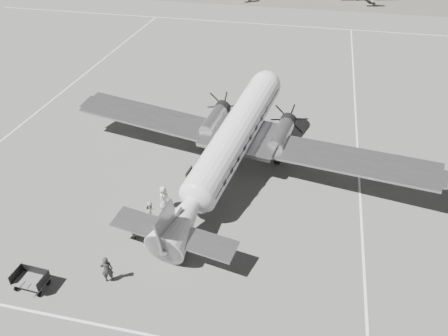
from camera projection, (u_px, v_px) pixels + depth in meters
ground at (199, 175)px, 33.45m from camera, size 260.00×260.00×0.00m
taxi_line_near at (126, 330)px, 22.19m from camera, size 60.00×0.15×0.01m
taxi_line_right at (360, 196)px, 31.28m from camera, size 0.15×80.00×0.01m
taxi_line_left at (55, 97)px, 44.72m from camera, size 0.15×60.00×0.01m
taxi_line_horizon at (269, 24)px, 65.59m from camera, size 90.00×0.15×0.01m
dc3_airliner at (230, 146)px, 31.61m from camera, size 32.52×25.44×5.56m
baggage_cart_near at (142, 229)px, 27.85m from camera, size 1.77×1.69×0.82m
baggage_cart_far at (31, 280)px, 24.19m from camera, size 1.99×1.46×1.08m
ground_crew at (107, 269)px, 24.38m from camera, size 0.78×0.66×1.82m
ramp_agent at (151, 212)px, 28.51m from camera, size 0.75×0.90×1.68m
passenger at (164, 198)px, 29.71m from camera, size 0.72×0.96×1.78m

